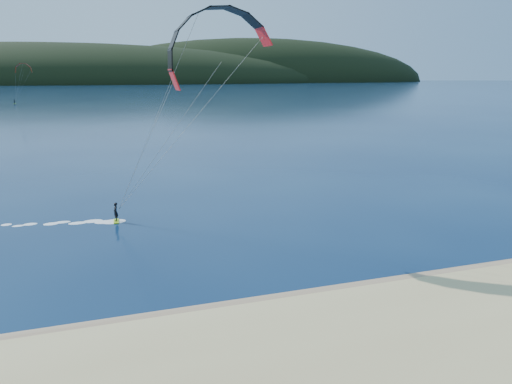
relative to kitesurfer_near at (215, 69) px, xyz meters
The scene contains 5 objects.
ground 21.05m from the kitesurfer_near, 98.58° to the right, with size 1800.00×1800.00×0.00m, color #081A3C.
wet_sand 17.65m from the kitesurfer_near, 101.66° to the right, with size 220.00×2.50×0.10m.
headland 728.66m from the kitesurfer_near, 90.15° to the left, with size 1200.00×310.00×140.00m.
kitesurfer_near is the anchor object (origin of this frame).
kitesurfer_far 193.59m from the kitesurfer_near, 100.84° to the left, with size 9.47×7.74×15.12m.
Camera 1 is at (-5.57, -17.52, 12.13)m, focal length 33.55 mm.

